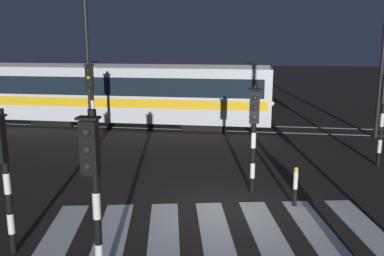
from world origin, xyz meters
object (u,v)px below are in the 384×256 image
traffic_light_corner_far_right (384,105)px  traffic_light_corner_near_left (2,162)px  street_lamp_trackside_left (84,29)px  traffic_light_corner_far_left (91,93)px  bollard_island_edge (295,187)px  tram (130,92)px  traffic_light_kerb_mid_left (93,178)px  traffic_light_median_centre (254,124)px

traffic_light_corner_far_right → traffic_light_corner_near_left: (-9.41, -7.74, -0.15)m
traffic_light_corner_near_left → street_lamp_trackside_left: 12.43m
traffic_light_corner_near_left → traffic_light_corner_far_left: 8.48m
traffic_light_corner_near_left → bollard_island_edge: size_ratio=2.80×
tram → street_lamp_trackside_left: bearing=-133.2°
traffic_light_corner_far_left → traffic_light_kerb_mid_left: bearing=-68.1°
traffic_light_corner_far_right → traffic_light_corner_far_left: bearing=176.7°
traffic_light_median_centre → tram: bearing=125.1°
traffic_light_kerb_mid_left → street_lamp_trackside_left: bearing=112.6°
traffic_light_corner_far_right → tram: bearing=152.3°
traffic_light_corner_far_right → traffic_light_kerb_mid_left: (-7.06, -8.84, 0.01)m
traffic_light_corner_far_left → tram: tram is taller
traffic_light_kerb_mid_left → bollard_island_edge: bearing=51.0°
traffic_light_corner_far_right → traffic_light_corner_near_left: 12.18m
street_lamp_trackside_left → bollard_island_edge: 12.98m
traffic_light_corner_far_right → tram: (-10.81, 5.69, -0.45)m
traffic_light_corner_far_right → traffic_light_corner_far_left: 10.88m
street_lamp_trackside_left → tram: bearing=46.8°
traffic_light_median_centre → bollard_island_edge: bearing=-34.2°
traffic_light_median_centre → tram: size_ratio=0.22×
traffic_light_corner_far_left → street_lamp_trackside_left: size_ratio=0.46×
traffic_light_median_centre → traffic_light_corner_far_left: size_ratio=0.89×
street_lamp_trackside_left → bollard_island_edge: bearing=-41.8°
street_lamp_trackside_left → traffic_light_median_centre: bearing=-42.8°
traffic_light_corner_near_left → tram: (-1.40, 13.42, -0.30)m
street_lamp_trackside_left → tram: (1.59, 1.70, -3.13)m
street_lamp_trackside_left → traffic_light_corner_far_right: bearing=-17.8°
traffic_light_kerb_mid_left → bollard_island_edge: traffic_light_kerb_mid_left is taller
traffic_light_corner_far_right → tram: tram is taller
traffic_light_corner_far_left → traffic_light_median_centre: bearing=-32.0°
traffic_light_median_centre → traffic_light_corner_far_left: bearing=148.0°
bollard_island_edge → traffic_light_median_centre: bearing=145.8°
traffic_light_kerb_mid_left → traffic_light_median_centre: (2.62, 5.45, -0.10)m
traffic_light_corner_far_left → bollard_island_edge: size_ratio=3.21×
traffic_light_kerb_mid_left → traffic_light_corner_near_left: bearing=154.9°
traffic_light_corner_far_right → traffic_light_corner_near_left: bearing=-140.6°
traffic_light_corner_far_left → street_lamp_trackside_left: bearing=114.6°
traffic_light_corner_far_right → street_lamp_trackside_left: (-12.41, 3.99, 2.68)m
traffic_light_corner_near_left → traffic_light_corner_far_left: size_ratio=0.87×
traffic_light_corner_far_right → tram: 12.23m
traffic_light_corner_far_right → traffic_light_kerb_mid_left: bearing=-128.6°
traffic_light_corner_far_right → street_lamp_trackside_left: size_ratio=0.43×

